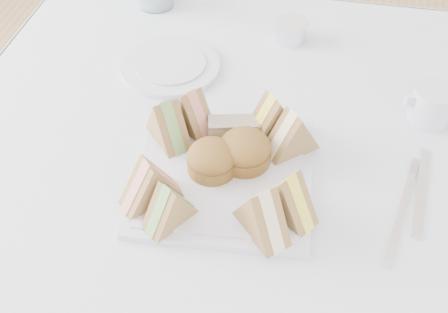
# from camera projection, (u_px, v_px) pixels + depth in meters

# --- Properties ---
(table) EXTENTS (0.90, 0.90, 0.74)m
(table) POSITION_uv_depth(u_px,v_px,m) (237.00, 278.00, 1.18)
(table) COLOR brown
(table) RESTS_ON floor
(tablecloth) EXTENTS (1.02, 1.02, 0.01)m
(tablecloth) POSITION_uv_depth(u_px,v_px,m) (241.00, 153.00, 0.91)
(tablecloth) COLOR silver
(tablecloth) RESTS_ON table
(serving_plate) EXTENTS (0.29, 0.29, 0.01)m
(serving_plate) POSITION_uv_depth(u_px,v_px,m) (224.00, 176.00, 0.87)
(serving_plate) COLOR silver
(serving_plate) RESTS_ON tablecloth
(sandwich_fl_a) EXTENTS (0.10, 0.09, 0.08)m
(sandwich_fl_a) POSITION_uv_depth(u_px,v_px,m) (150.00, 182.00, 0.80)
(sandwich_fl_a) COLOR olive
(sandwich_fl_a) RESTS_ON serving_plate
(sandwich_fl_b) EXTENTS (0.08, 0.09, 0.07)m
(sandwich_fl_b) POSITION_uv_depth(u_px,v_px,m) (169.00, 204.00, 0.77)
(sandwich_fl_b) COLOR olive
(sandwich_fl_b) RESTS_ON serving_plate
(sandwich_fr_a) EXTENTS (0.10, 0.09, 0.08)m
(sandwich_fr_a) POSITION_uv_depth(u_px,v_px,m) (288.00, 195.00, 0.78)
(sandwich_fr_a) COLOR olive
(sandwich_fr_a) RESTS_ON serving_plate
(sandwich_fr_b) EXTENTS (0.09, 0.10, 0.08)m
(sandwich_fr_b) POSITION_uv_depth(u_px,v_px,m) (262.00, 211.00, 0.76)
(sandwich_fr_b) COLOR olive
(sandwich_fr_b) RESTS_ON serving_plate
(sandwich_bl_a) EXTENTS (0.09, 0.10, 0.08)m
(sandwich_bl_a) POSITION_uv_depth(u_px,v_px,m) (167.00, 121.00, 0.89)
(sandwich_bl_a) COLOR olive
(sandwich_bl_a) RESTS_ON serving_plate
(sandwich_bl_b) EXTENTS (0.09, 0.09, 0.08)m
(sandwich_bl_b) POSITION_uv_depth(u_px,v_px,m) (192.00, 110.00, 0.91)
(sandwich_bl_b) COLOR olive
(sandwich_bl_b) RESTS_ON serving_plate
(sandwich_br_a) EXTENTS (0.09, 0.09, 0.08)m
(sandwich_br_a) POSITION_uv_depth(u_px,v_px,m) (292.00, 132.00, 0.87)
(sandwich_br_a) COLOR olive
(sandwich_br_a) RESTS_ON serving_plate
(sandwich_br_b) EXTENTS (0.10, 0.09, 0.08)m
(sandwich_br_b) POSITION_uv_depth(u_px,v_px,m) (272.00, 115.00, 0.89)
(sandwich_br_b) COLOR olive
(sandwich_br_b) RESTS_ON serving_plate
(scone_left) EXTENTS (0.09, 0.09, 0.05)m
(scone_left) POSITION_uv_depth(u_px,v_px,m) (212.00, 159.00, 0.85)
(scone_left) COLOR brown
(scone_left) RESTS_ON serving_plate
(scone_right) EXTENTS (0.10, 0.10, 0.05)m
(scone_right) POSITION_uv_depth(u_px,v_px,m) (245.00, 150.00, 0.86)
(scone_right) COLOR brown
(scone_right) RESTS_ON serving_plate
(pastry_slice) EXTENTS (0.08, 0.05, 0.04)m
(pastry_slice) POSITION_uv_depth(u_px,v_px,m) (233.00, 129.00, 0.90)
(pastry_slice) COLOR tan
(pastry_slice) RESTS_ON serving_plate
(side_plate) EXTENTS (0.19, 0.19, 0.01)m
(side_plate) POSITION_uv_depth(u_px,v_px,m) (170.00, 66.00, 1.06)
(side_plate) COLOR silver
(side_plate) RESTS_ON tablecloth
(tea_strainer) EXTENTS (0.07, 0.07, 0.04)m
(tea_strainer) POSITION_uv_depth(u_px,v_px,m) (291.00, 32.00, 1.12)
(tea_strainer) COLOR silver
(tea_strainer) RESTS_ON tablecloth
(knife) EXTENTS (0.04, 0.19, 0.00)m
(knife) POSITION_uv_depth(u_px,v_px,m) (421.00, 191.00, 0.85)
(knife) COLOR silver
(knife) RESTS_ON tablecloth
(fork) EXTENTS (0.05, 0.19, 0.00)m
(fork) POSITION_uv_depth(u_px,v_px,m) (400.00, 218.00, 0.81)
(fork) COLOR silver
(fork) RESTS_ON tablecloth
(creamer_jug) EXTENTS (0.09, 0.09, 0.06)m
(creamer_jug) POSITION_uv_depth(u_px,v_px,m) (432.00, 105.00, 0.94)
(creamer_jug) COLOR silver
(creamer_jug) RESTS_ON tablecloth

